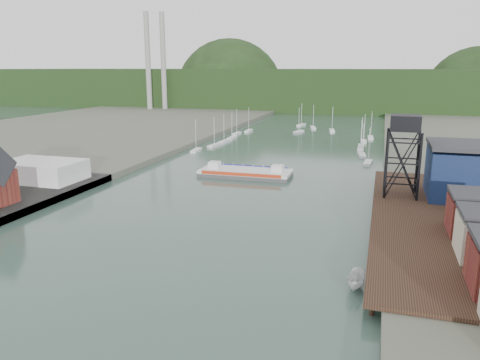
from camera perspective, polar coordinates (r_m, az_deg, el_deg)
The scene contains 9 objects.
ground at distance 55.61m, azimuth -20.11°, elevation -16.46°, with size 600.00×600.00×0.00m, color #334F47.
east_pier at distance 86.70m, azimuth 20.40°, elevation -4.19°, with size 14.00×70.00×2.45m.
white_shed at distance 117.48m, azimuth -23.01°, elevation 1.07°, with size 18.00×12.00×4.50m, color silver.
lift_tower at distance 96.50m, azimuth 19.47°, elevation 6.00°, with size 6.50×6.50×16.00m.
marina_sailboats at distance 180.80m, azimuth 7.00°, elevation 4.96°, with size 57.71×92.65×0.90m.
smokestacks at distance 302.81m, azimuth -10.24°, elevation 13.90°, with size 11.20×8.20×60.00m.
distant_hills at distance 341.25m, azimuth 11.24°, elevation 10.50°, with size 500.00×120.00×80.00m.
chain_ferry at distance 119.31m, azimuth 0.67°, elevation 0.92°, with size 23.25×9.78×3.33m.
motorboat at distance 61.68m, azimuth 14.00°, elevation -11.84°, with size 1.99×5.29×2.04m, color silver.
Camera 1 is at (30.62, -37.73, 27.05)m, focal length 35.00 mm.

